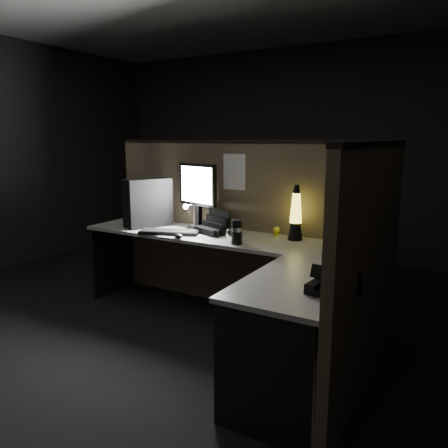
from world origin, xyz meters
The scene contains 17 objects.
floor centered at (0.00, 0.00, 0.00)m, with size 6.00×6.00×0.00m, color black.
room_shell centered at (0.00, 0.00, 1.62)m, with size 6.00×6.00×6.00m.
partition_back centered at (0.00, 0.93, 0.75)m, with size 2.66×0.06×1.50m, color brown.
partition_right centered at (1.33, 0.10, 0.75)m, with size 0.06×1.66×1.50m, color brown.
desk centered at (0.18, 0.25, 0.58)m, with size 2.60×1.60×0.73m.
pc_tower centered at (-0.79, 0.59, 0.95)m, with size 0.19×0.43×0.45m, color black.
monitor centered at (-0.32, 0.73, 1.09)m, with size 0.45×0.20×0.59m.
keyboard centered at (-0.43, 0.44, 0.74)m, with size 0.51×0.17×0.03m, color black.
mouse centered at (-0.26, 0.34, 0.75)m, with size 0.09×0.06×0.04m, color black.
clip_lamp centered at (-0.39, 0.69, 0.87)m, with size 0.05×0.19×0.24m.
organizer centered at (-0.11, 0.68, 0.78)m, with size 0.35×0.33×0.21m.
lava_lamp centered at (0.60, 0.77, 0.92)m, with size 0.12×0.12×0.45m.
travel_mug centered at (0.26, 0.40, 0.83)m, with size 0.09×0.09×0.19m, color black.
steel_mug centered at (0.21, 0.45, 0.78)m, with size 0.13×0.13×0.10m, color silver.
figurine centered at (0.41, 0.82, 0.78)m, with size 0.06×0.06×0.06m, color yellow.
pinned_paper centered at (-0.04, 0.90, 1.25)m, with size 0.22×0.00×0.32m, color white.
desk_phone centered at (1.24, -0.30, 0.79)m, with size 0.27×0.27×0.15m.
Camera 1 is at (1.86, -2.51, 1.54)m, focal length 35.00 mm.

